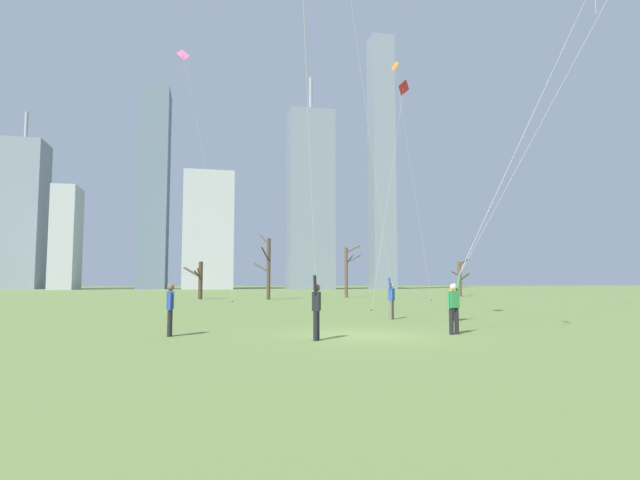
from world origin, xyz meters
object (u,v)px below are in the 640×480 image
Objects in this scene: distant_kite_drifting_right_red at (402,101)px; bare_tree_right_of_center at (460,278)px; bare_tree_center at (268,267)px; bare_tree_rightmost at (347,270)px; kite_flyer_far_back_yellow at (492,217)px; kite_flyer_foreground_right_green at (310,153)px; distant_kite_drifting_left_orange at (397,80)px; kite_flyer_foreground_left_purple at (376,187)px; bare_tree_far_right_edge at (199,279)px; distant_kite_high_overhead_pink at (187,76)px; kite_flyer_midfield_center_white at (484,241)px; bystander_strolling_midfield at (170,307)px.

distant_kite_drifting_right_red reaches higher than bare_tree_right_of_center.
bare_tree_center is 10.19m from bare_tree_rightmost.
kite_flyer_far_back_yellow is 37.40m from bare_tree_rightmost.
bare_tree_center is 23.50m from bare_tree_right_of_center.
distant_kite_drifting_left_orange is (15.44, 32.51, 16.23)m from kite_flyer_foreground_right_green.
kite_flyer_foreground_left_purple is 29.30m from bare_tree_center.
bare_tree_rightmost reaches higher than bare_tree_right_of_center.
bare_tree_far_right_edge is (-6.43, 2.24, -1.17)m from bare_tree_center.
kite_flyer_far_back_yellow is at bearing 27.57° from kite_flyer_foreground_right_green.
distant_kite_high_overhead_pink is 5.63× the size of bare_tree_far_right_edge.
distant_kite_high_overhead_pink is at bearing -145.30° from bare_tree_rightmost.
kite_flyer_foreground_left_purple is 26.80m from distant_kite_high_overhead_pink.
bare_tree_center is at bearing 43.34° from distant_kite_high_overhead_pink.
distant_kite_high_overhead_pink reaches higher than kite_flyer_midfield_center_white.
kite_flyer_foreground_left_purple reaches higher than bare_tree_far_right_edge.
bare_tree_right_of_center is (11.05, 8.96, -18.98)m from distant_kite_drifting_left_orange.
bare_tree_far_right_edge is at bearing 106.64° from kite_flyer_far_back_yellow.
kite_flyer_foreground_left_purple is at bearing -69.00° from distant_kite_high_overhead_pink.
bare_tree_right_of_center is (22.16, 34.13, -3.42)m from kite_flyer_foreground_left_purple.
kite_flyer_far_back_yellow is at bearing -83.03° from bare_tree_center.
bare_tree_rightmost is (15.60, 2.19, 0.99)m from bare_tree_far_right_edge.
kite_flyer_far_back_yellow reaches higher than bare_tree_right_of_center.
bystander_strolling_midfield is (-12.44, -2.59, -2.47)m from kite_flyer_midfield_center_white.
kite_flyer_foreground_left_purple is 0.89× the size of distant_kite_drifting_left_orange.
distant_kite_high_overhead_pink is at bearing 146.62° from distant_kite_drifting_right_red.
distant_kite_drifting_right_red is (14.69, -9.68, -4.27)m from distant_kite_high_overhead_pink.
bare_tree_far_right_edge is (1.22, 9.45, -16.46)m from distant_kite_high_overhead_pink.
kite_flyer_midfield_center_white reaches higher than distant_kite_drifting_right_red.
distant_kite_drifting_right_red is 3.61× the size of bare_tree_right_of_center.
distant_kite_drifting_right_red is 29.55m from bare_tree_right_of_center.
kite_flyer_foreground_left_purple is at bearing 133.14° from kite_flyer_far_back_yellow.
bare_tree_rightmost is at bearing 82.02° from kite_flyer_far_back_yellow.
kite_flyer_midfield_center_white is 34.42m from bare_tree_rightmost.
kite_flyer_midfield_center_white is 1.30× the size of distant_kite_drifting_right_red.
kite_flyer_midfield_center_white is 34.14m from bare_tree_far_right_edge.
kite_flyer_foreground_right_green is 6.78m from bystander_strolling_midfield.
distant_kite_high_overhead_pink is 19.99m from distant_kite_drifting_left_orange.
kite_flyer_far_back_yellow is at bearing -101.04° from distant_kite_drifting_right_red.
distant_kite_drifting_left_orange reaches higher than kite_flyer_foreground_left_purple.
bare_tree_far_right_edge is at bearing -171.99° from bare_tree_rightmost.
kite_flyer_foreground_right_green is 32.52m from distant_kite_high_overhead_pink.
kite_flyer_foreground_left_purple is 34.74m from bare_tree_rightmost.
kite_flyer_foreground_left_purple is 12.82× the size of bystander_strolling_midfield.
bare_tree_right_of_center is (13.78, 0.52, -0.77)m from bare_tree_rightmost.
distant_kite_drifting_right_red is 24.18m from bare_tree_rightmost.
distant_kite_drifting_left_orange is at bearing -72.10° from bare_tree_rightmost.
kite_flyer_midfield_center_white is at bearing -104.26° from distant_kite_drifting_left_orange.
kite_flyer_midfield_center_white is 11.26m from kite_flyer_foreground_right_green.
kite_flyer_foreground_left_purple is 5.66× the size of bare_tree_far_right_edge.
kite_flyer_foreground_right_green reaches higher than bare_tree_right_of_center.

